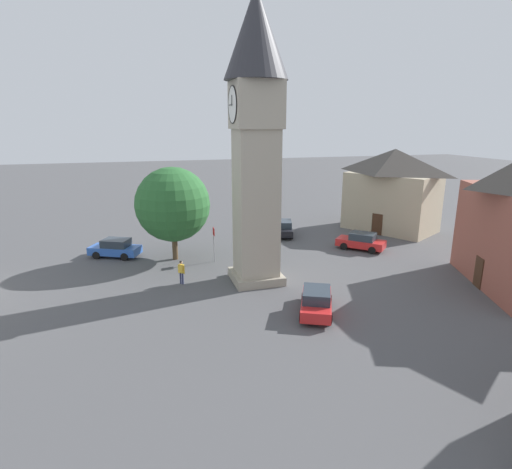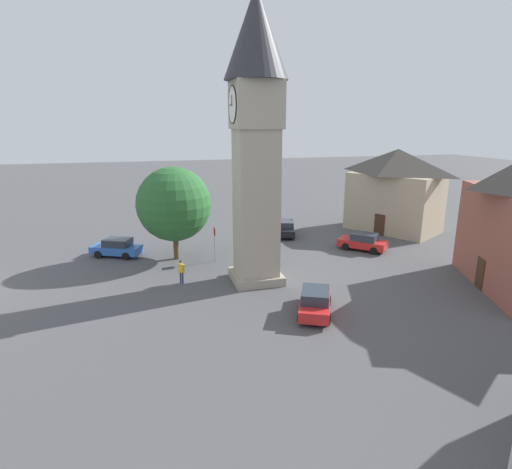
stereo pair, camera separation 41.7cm
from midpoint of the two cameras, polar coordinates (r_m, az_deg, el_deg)
name	(u,v)px [view 1 (the left image)]	position (r m, az deg, el deg)	size (l,w,h in m)	color
ground_plane	(256,280)	(29.70, -0.40, -6.30)	(200.00, 200.00, 0.00)	#4C4C4F
clock_tower	(256,118)	(27.67, -0.45, 15.64)	(4.07, 4.07, 19.05)	gray
car_blue_kerb	(316,301)	(24.77, 7.80, -9.04)	(4.45, 3.28, 1.53)	red
car_silver_kerb	(115,248)	(36.54, -19.05, -1.77)	(3.30, 4.45, 1.53)	#2D5BB7
car_red_corner	(361,241)	(37.63, 13.91, -0.90)	(4.12, 4.10, 1.53)	red
car_white_side	(283,228)	(41.20, 3.46, 0.90)	(4.44, 2.84, 1.53)	black
pedestrian	(181,270)	(29.23, -10.61, -4.82)	(0.42, 0.43, 1.69)	#2D3351
tree	(173,204)	(33.74, -11.69, 4.05)	(5.93, 5.93, 7.53)	brown
building_hall_far	(392,189)	(44.86, 17.93, 5.90)	(10.54, 9.38, 8.32)	tan
road_sign	(214,239)	(33.22, -6.16, -0.60)	(0.60, 0.07, 2.80)	gray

